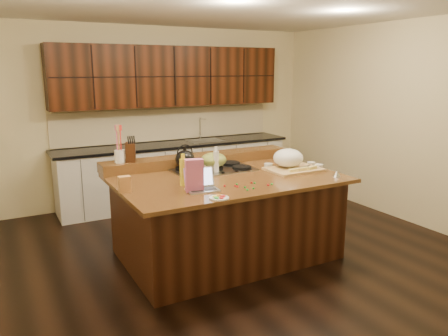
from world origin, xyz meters
TOP-DOWN VIEW (x-y plane):
  - room at (0.00, 0.00)m, footprint 5.52×5.02m
  - island at (0.00, 0.00)m, footprint 2.40×1.60m
  - back_ledge at (0.00, 0.70)m, footprint 2.40×0.30m
  - cooktop at (0.00, 0.30)m, footprint 0.92×0.52m
  - back_counter at (0.30, 2.23)m, footprint 3.70×0.66m
  - kettle at (-0.30, 0.43)m, footprint 0.27×0.27m
  - green_bowl at (0.00, 0.30)m, footprint 0.30×0.30m
  - laptop at (-0.48, -0.36)m, footprint 0.32×0.27m
  - oil_bottle at (-0.56, -0.13)m, footprint 0.09×0.09m
  - vinegar_bottle at (-0.03, 0.18)m, footprint 0.08×0.08m
  - wooden_tray at (0.80, -0.07)m, footprint 0.60×0.48m
  - ramekin_a at (1.15, -0.18)m, footprint 0.11×0.11m
  - ramekin_b at (1.15, -0.04)m, footprint 0.12×0.12m
  - ramekin_c at (0.65, 0.15)m, footprint 0.13×0.13m
  - strainer_bowl at (1.06, 0.30)m, footprint 0.25×0.25m
  - kitchen_timer at (1.04, -0.60)m, footprint 0.10×0.10m
  - pink_bag at (-0.56, -0.39)m, footprint 0.19×0.13m
  - candy_plate at (-0.46, -0.71)m, footprint 0.21×0.21m
  - package_box at (-1.15, -0.09)m, footprint 0.11×0.08m
  - utensil_crock at (-0.97, 0.70)m, footprint 0.14×0.14m
  - knife_block at (-0.85, 0.70)m, footprint 0.16×0.20m
  - gumdrop_0 at (-0.13, -0.43)m, footprint 0.02×0.02m
  - gumdrop_1 at (-0.10, -0.61)m, footprint 0.02×0.02m
  - gumdrop_2 at (0.08, -0.40)m, footprint 0.02×0.02m
  - gumdrop_3 at (0.09, -0.43)m, footprint 0.02×0.02m
  - gumdrop_4 at (-0.13, -0.47)m, footprint 0.02×0.02m
  - gumdrop_5 at (-0.09, -0.38)m, footprint 0.02×0.02m
  - gumdrop_6 at (-0.23, -0.38)m, footprint 0.02×0.02m
  - gumdrop_7 at (-0.02, -0.60)m, footprint 0.02×0.02m
  - gumdrop_8 at (0.17, -0.56)m, footprint 0.02×0.02m
  - gumdrop_9 at (0.23, -0.54)m, footprint 0.02×0.02m
  - gumdrop_10 at (0.18, -0.55)m, footprint 0.02×0.02m
  - gumdrop_11 at (-0.07, -0.52)m, footprint 0.02×0.02m

SIDE VIEW (x-z plane):
  - island at x=0.00m, z-range 0.00..0.92m
  - candy_plate at x=-0.46m, z-range 0.92..0.93m
  - gumdrop_0 at x=-0.13m, z-range 0.92..0.94m
  - gumdrop_1 at x=-0.10m, z-range 0.92..0.94m
  - gumdrop_2 at x=0.08m, z-range 0.92..0.94m
  - gumdrop_3 at x=0.09m, z-range 0.92..0.94m
  - gumdrop_4 at x=-0.13m, z-range 0.92..0.94m
  - gumdrop_5 at x=-0.09m, z-range 0.92..0.94m
  - gumdrop_6 at x=-0.23m, z-range 0.92..0.94m
  - gumdrop_7 at x=-0.02m, z-range 0.92..0.94m
  - gumdrop_8 at x=0.17m, z-range 0.92..0.94m
  - gumdrop_9 at x=0.23m, z-range 0.92..0.94m
  - gumdrop_10 at x=0.18m, z-range 0.92..0.94m
  - gumdrop_11 at x=-0.07m, z-range 0.92..0.94m
  - cooktop at x=0.00m, z-range 0.91..0.96m
  - ramekin_a at x=1.15m, z-range 0.92..0.96m
  - ramekin_b at x=1.15m, z-range 0.92..0.96m
  - ramekin_c at x=0.65m, z-range 0.92..0.96m
  - kitchen_timer at x=1.04m, z-range 0.92..0.99m
  - strainer_bowl at x=1.06m, z-range 0.92..1.01m
  - laptop at x=-0.48m, z-range 0.87..1.08m
  - back_ledge at x=0.00m, z-range 0.92..1.04m
  - back_counter at x=0.30m, z-range -0.22..2.18m
  - package_box at x=-1.15m, z-range 0.92..1.07m
  - wooden_tray at x=0.80m, z-range 0.91..1.15m
  - vinegar_bottle at x=-0.03m, z-range 0.92..1.17m
  - green_bowl at x=0.00m, z-range 0.97..1.13m
  - oil_bottle at x=-0.56m, z-range 0.92..1.19m
  - kettle at x=-0.30m, z-range 0.97..1.16m
  - pink_bag at x=-0.56m, z-range 0.92..1.23m
  - utensil_crock at x=-0.97m, z-range 1.04..1.18m
  - knife_block at x=-0.85m, z-range 1.04..1.25m
  - room at x=0.00m, z-range -0.01..2.71m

